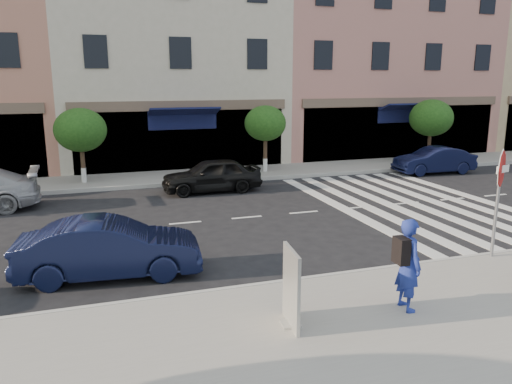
# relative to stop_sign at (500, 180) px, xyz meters

# --- Properties ---
(ground) EXTENTS (120.00, 120.00, 0.00)m
(ground) POSITION_rel_stop_sign_xyz_m (-4.48, 1.70, -2.05)
(ground) COLOR black
(ground) RESTS_ON ground
(sidewalk_near) EXTENTS (60.00, 4.50, 0.15)m
(sidewalk_near) POSITION_rel_stop_sign_xyz_m (-4.48, -2.05, -1.98)
(sidewalk_near) COLOR gray
(sidewalk_near) RESTS_ON ground
(sidewalk_far) EXTENTS (60.00, 3.00, 0.15)m
(sidewalk_far) POSITION_rel_stop_sign_xyz_m (-4.48, 12.70, -1.98)
(sidewalk_far) COLOR gray
(sidewalk_far) RESTS_ON ground
(building_centre) EXTENTS (11.00, 9.00, 11.00)m
(building_centre) POSITION_rel_stop_sign_xyz_m (-4.98, 18.70, 3.45)
(building_centre) COLOR beige
(building_centre) RESTS_ON ground
(building_east_mid) EXTENTS (13.00, 9.00, 13.00)m
(building_east_mid) POSITION_rel_stop_sign_xyz_m (7.02, 18.70, 4.45)
(building_east_mid) COLOR tan
(building_east_mid) RESTS_ON ground
(street_tree_wb) EXTENTS (2.10, 2.10, 3.06)m
(street_tree_wb) POSITION_rel_stop_sign_xyz_m (-9.48, 12.50, 0.25)
(street_tree_wb) COLOR #473323
(street_tree_wb) RESTS_ON sidewalk_far
(street_tree_c) EXTENTS (1.90, 1.90, 3.04)m
(street_tree_c) POSITION_rel_stop_sign_xyz_m (-1.48, 12.50, 0.30)
(street_tree_c) COLOR #473323
(street_tree_c) RESTS_ON sidewalk_far
(street_tree_ea) EXTENTS (2.20, 2.20, 3.19)m
(street_tree_ea) POSITION_rel_stop_sign_xyz_m (7.52, 12.50, 0.34)
(street_tree_ea) COLOR #473323
(street_tree_ea) RESTS_ON sidewalk_far
(stop_sign) EXTENTS (0.90, 0.28, 2.63)m
(stop_sign) POSITION_rel_stop_sign_xyz_m (0.00, 0.00, 0.00)
(stop_sign) COLOR gray
(stop_sign) RESTS_ON sidewalk_near
(photographer) EXTENTS (0.44, 0.65, 1.75)m
(photographer) POSITION_rel_stop_sign_xyz_m (-3.66, -1.75, -1.03)
(photographer) COLOR navy
(photographer) RESTS_ON sidewalk_near
(poster_board) EXTENTS (0.36, 0.92, 1.40)m
(poster_board) POSITION_rel_stop_sign_xyz_m (-5.96, -1.68, -1.23)
(poster_board) COLOR beige
(poster_board) RESTS_ON sidewalk_near
(car_near_mid) EXTENTS (4.16, 1.82, 1.33)m
(car_near_mid) POSITION_rel_stop_sign_xyz_m (-8.85, 2.00, -1.39)
(car_near_mid) COLOR black
(car_near_mid) RESTS_ON ground
(car_far_mid) EXTENTS (3.88, 1.56, 1.32)m
(car_far_mid) POSITION_rel_stop_sign_xyz_m (-4.69, 9.73, -1.39)
(car_far_mid) COLOR black
(car_far_mid) RESTS_ON ground
(car_far_right) EXTENTS (3.87, 1.56, 1.25)m
(car_far_right) POSITION_rel_stop_sign_xyz_m (6.14, 10.25, -1.43)
(car_far_right) COLOR black
(car_far_right) RESTS_ON ground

